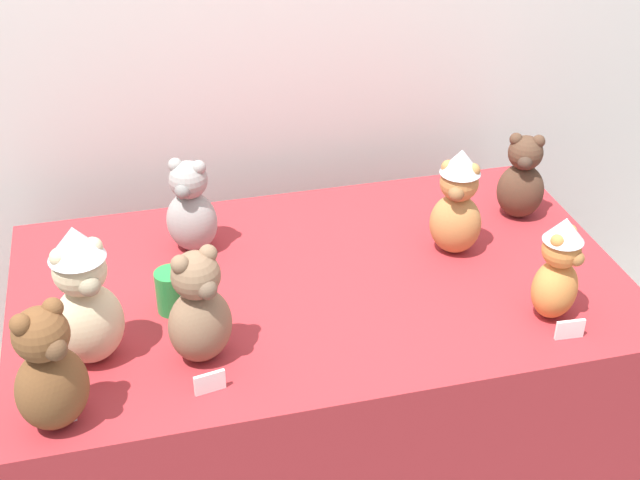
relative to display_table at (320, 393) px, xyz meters
name	(u,v)px	position (x,y,z in m)	size (l,w,h in m)	color
wall_back	(261,4)	(0.00, 0.72, 0.90)	(7.00, 0.08, 2.60)	silver
display_table	(320,393)	(0.00, 0.00, 0.00)	(1.58, 0.94, 0.79)	maroon
teddy_bear_ginger	(558,269)	(0.51, -0.28, 0.53)	(0.16, 0.16, 0.27)	#D17F3D
teddy_bear_cocoa	(522,179)	(0.64, 0.17, 0.52)	(0.17, 0.16, 0.26)	#4C3323
teddy_bear_caramel	(457,203)	(0.39, 0.04, 0.54)	(0.18, 0.17, 0.31)	#B27A42
teddy_bear_sand	(85,297)	(-0.58, -0.18, 0.57)	(0.20, 0.18, 0.35)	#CCB78E
teddy_bear_ash	(191,208)	(-0.30, 0.23, 0.52)	(0.18, 0.17, 0.27)	gray
teddy_bear_chestnut	(49,372)	(-0.65, -0.38, 0.53)	(0.20, 0.19, 0.30)	brown
teddy_bear_mocha	(199,310)	(-0.34, -0.24, 0.53)	(0.18, 0.17, 0.29)	#7F6047
party_cup_green	(172,291)	(-0.38, -0.04, 0.45)	(0.08, 0.08, 0.11)	#238C3D
name_card_front_left	(570,329)	(0.51, -0.38, 0.42)	(0.07, 0.01, 0.05)	white
name_card_front_middle	(210,382)	(-0.34, -0.36, 0.42)	(0.07, 0.01, 0.05)	white
name_card_front_right	(58,414)	(-0.65, -0.38, 0.42)	(0.07, 0.01, 0.05)	white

